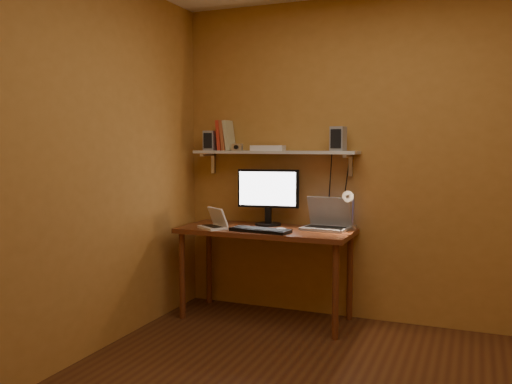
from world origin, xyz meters
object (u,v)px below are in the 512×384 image
at_px(netbook, 215,223).
at_px(desk, 266,239).
at_px(speaker_right, 338,139).
at_px(speaker_left, 210,141).
at_px(keyboard, 260,230).
at_px(monitor, 268,194).
at_px(laptop, 327,221).
at_px(desk_lamp, 350,205).
at_px(mouse, 281,230).
at_px(router, 268,148).
at_px(wall_shelf, 274,153).
at_px(shelf_camera, 237,147).

bearing_deg(netbook, desk, 57.82).
bearing_deg(netbook, speaker_right, 55.09).
xyz_separation_m(netbook, speaker_left, (-0.22, 0.35, 0.66)).
relative_size(netbook, keyboard, 0.59).
xyz_separation_m(netbook, speaker_right, (0.92, 0.35, 0.67)).
distance_m(monitor, keyboard, 0.43).
xyz_separation_m(monitor, keyboard, (0.07, -0.35, -0.25)).
bearing_deg(speaker_right, laptop, -147.55).
xyz_separation_m(desk_lamp, speaker_left, (-1.25, 0.05, 0.50)).
bearing_deg(desk_lamp, mouse, -152.32).
relative_size(speaker_right, router, 0.72).
xyz_separation_m(desk, keyboard, (0.02, -0.17, 0.10)).
relative_size(laptop, netbook, 1.35).
relative_size(desk_lamp, router, 1.39).
bearing_deg(wall_shelf, speaker_right, -0.79).
bearing_deg(shelf_camera, speaker_left, 171.61).
height_order(monitor, desk_lamp, monitor).
height_order(wall_shelf, router, router).
distance_m(desk, shelf_camera, 0.82).
distance_m(mouse, desk_lamp, 0.58).
distance_m(netbook, mouse, 0.55).
relative_size(keyboard, desk_lamp, 1.27).
bearing_deg(netbook, desk_lamp, 49.84).
bearing_deg(router, shelf_camera, -167.76).
distance_m(keyboard, shelf_camera, 0.79).
height_order(netbook, desk_lamp, desk_lamp).
xyz_separation_m(wall_shelf, netbook, (-0.38, -0.36, -0.56)).
xyz_separation_m(laptop, speaker_left, (-1.06, 0.03, 0.64)).
xyz_separation_m(monitor, speaker_right, (0.59, 0.01, 0.46)).
distance_m(monitor, mouse, 0.45).
relative_size(wall_shelf, laptop, 3.67).
distance_m(shelf_camera, router, 0.26).
relative_size(monitor, keyboard, 1.09).
xyz_separation_m(mouse, speaker_right, (0.37, 0.31, 0.70)).
xyz_separation_m(speaker_left, shelf_camera, (0.28, -0.04, -0.06)).
bearing_deg(speaker_right, mouse, -132.86).
bearing_deg(wall_shelf, netbook, -136.34).
relative_size(monitor, laptop, 1.36).
xyz_separation_m(mouse, desk_lamp, (0.49, 0.25, 0.19)).
height_order(wall_shelf, netbook, wall_shelf).
height_order(speaker_right, router, speaker_right).
bearing_deg(desk, laptop, 17.86).
bearing_deg(monitor, netbook, -143.08).
bearing_deg(desk, speaker_left, 163.08).
bearing_deg(speaker_right, router, -174.30).
relative_size(wall_shelf, speaker_right, 7.25).
bearing_deg(netbook, keyboard, 32.69).
bearing_deg(laptop, router, -178.73).
xyz_separation_m(laptop, desk_lamp, (0.19, -0.03, 0.14)).
bearing_deg(laptop, desk, -156.12).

